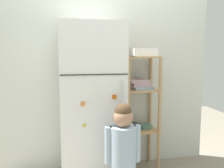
% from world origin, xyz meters
% --- Properties ---
extents(kitchen_wall_back, '(2.43, 0.03, 2.10)m').
position_xyz_m(kitchen_wall_back, '(0.00, 0.38, 1.05)').
color(kitchen_wall_back, silver).
rests_on(kitchen_wall_back, ground).
extents(refrigerator, '(0.59, 0.70, 1.60)m').
position_xyz_m(refrigerator, '(-0.22, 0.02, 0.80)').
color(refrigerator, white).
rests_on(refrigerator, ground).
extents(child_standing, '(0.30, 0.22, 0.93)m').
position_xyz_m(child_standing, '(-0.02, -0.50, 0.56)').
color(child_standing, '#3F4147').
rests_on(child_standing, ground).
extents(pantry_shelf_unit, '(0.38, 0.33, 1.29)m').
position_xyz_m(pantry_shelf_unit, '(0.34, 0.19, 0.78)').
color(pantry_shelf_unit, tan).
rests_on(pantry_shelf_unit, ground).
extents(fruit_bin, '(0.25, 0.20, 0.09)m').
position_xyz_m(fruit_bin, '(0.37, 0.18, 1.33)').
color(fruit_bin, white).
rests_on(fruit_bin, pantry_shelf_unit).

